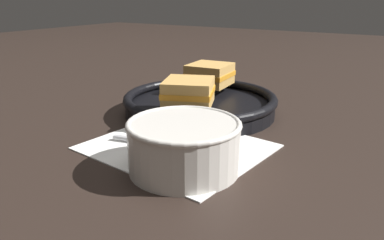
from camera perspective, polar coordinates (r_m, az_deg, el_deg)
name	(u,v)px	position (r m, az deg, el deg)	size (l,w,h in m)	color
ground_plane	(187,142)	(0.62, -0.83, -3.36)	(4.00, 4.00, 0.00)	black
napkin	(175,146)	(0.60, -2.62, -3.96)	(0.29, 0.25, 0.00)	white
soup_bowl	(184,143)	(0.51, -1.23, -3.47)	(0.16, 0.16, 0.07)	silver
spoon	(181,146)	(0.58, -1.67, -3.97)	(0.17, 0.05, 0.01)	#B7B7BC
skillet	(200,103)	(0.76, 1.24, 2.53)	(0.31, 0.31, 0.04)	black
sandwich_near_left	(210,74)	(0.83, 2.72, 6.95)	(0.09, 0.10, 0.05)	tan
sandwich_near_right	(189,92)	(0.67, -0.52, 4.26)	(0.11, 0.12, 0.05)	tan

